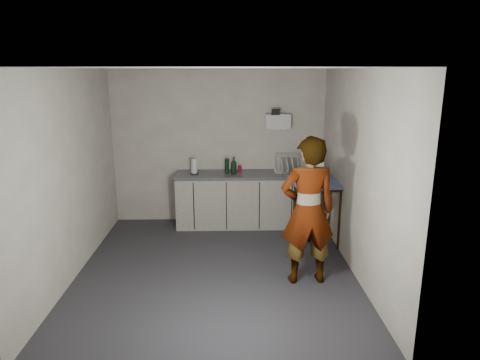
{
  "coord_description": "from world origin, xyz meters",
  "views": [
    {
      "loc": [
        0.19,
        -5.23,
        2.58
      ],
      "look_at": [
        0.33,
        0.45,
        1.11
      ],
      "focal_mm": 32.0,
      "sensor_mm": 36.0,
      "label": 1
    }
  ],
  "objects_px": {
    "kitchen_counter": "(242,201)",
    "side_table": "(317,189)",
    "standing_man": "(308,211)",
    "soap_bottle": "(234,166)",
    "dark_bottle": "(227,166)",
    "soda_can": "(240,169)",
    "paper_towel": "(194,167)",
    "dish_rack": "(288,169)",
    "bakery_box": "(315,176)"
  },
  "relations": [
    {
      "from": "dark_bottle",
      "to": "bakery_box",
      "type": "height_order",
      "value": "bakery_box"
    },
    {
      "from": "soda_can",
      "to": "paper_towel",
      "type": "bearing_deg",
      "value": -173.56
    },
    {
      "from": "standing_man",
      "to": "dark_bottle",
      "type": "xyz_separation_m",
      "value": [
        -0.99,
        2.01,
        0.12
      ]
    },
    {
      "from": "dark_bottle",
      "to": "bakery_box",
      "type": "xyz_separation_m",
      "value": [
        1.32,
        -0.76,
        0.02
      ]
    },
    {
      "from": "kitchen_counter",
      "to": "soap_bottle",
      "type": "bearing_deg",
      "value": -159.6
    },
    {
      "from": "soap_bottle",
      "to": "dish_rack",
      "type": "distance_m",
      "value": 0.91
    },
    {
      "from": "side_table",
      "to": "soap_bottle",
      "type": "height_order",
      "value": "soap_bottle"
    },
    {
      "from": "kitchen_counter",
      "to": "dark_bottle",
      "type": "distance_m",
      "value": 0.66
    },
    {
      "from": "soda_can",
      "to": "paper_towel",
      "type": "distance_m",
      "value": 0.76
    },
    {
      "from": "kitchen_counter",
      "to": "soap_bottle",
      "type": "distance_m",
      "value": 0.64
    },
    {
      "from": "side_table",
      "to": "soap_bottle",
      "type": "distance_m",
      "value": 1.47
    },
    {
      "from": "standing_man",
      "to": "dish_rack",
      "type": "bearing_deg",
      "value": -95.63
    },
    {
      "from": "dish_rack",
      "to": "side_table",
      "type": "bearing_deg",
      "value": -67.46
    },
    {
      "from": "side_table",
      "to": "bakery_box",
      "type": "xyz_separation_m",
      "value": [
        -0.04,
        0.02,
        0.21
      ]
    },
    {
      "from": "side_table",
      "to": "dark_bottle",
      "type": "relative_size",
      "value": 3.8
    },
    {
      "from": "kitchen_counter",
      "to": "side_table",
      "type": "distance_m",
      "value": 1.43
    },
    {
      "from": "standing_man",
      "to": "soap_bottle",
      "type": "height_order",
      "value": "standing_man"
    },
    {
      "from": "paper_towel",
      "to": "dish_rack",
      "type": "height_order",
      "value": "dish_rack"
    },
    {
      "from": "soap_bottle",
      "to": "side_table",
      "type": "bearing_deg",
      "value": -31.14
    },
    {
      "from": "standing_man",
      "to": "soap_bottle",
      "type": "relative_size",
      "value": 6.51
    },
    {
      "from": "standing_man",
      "to": "kitchen_counter",
      "type": "bearing_deg",
      "value": -75.15
    },
    {
      "from": "kitchen_counter",
      "to": "dish_rack",
      "type": "relative_size",
      "value": 5.05
    },
    {
      "from": "kitchen_counter",
      "to": "bakery_box",
      "type": "xyz_separation_m",
      "value": [
        1.06,
        -0.79,
        0.63
      ]
    },
    {
      "from": "soda_can",
      "to": "dark_bottle",
      "type": "distance_m",
      "value": 0.23
    },
    {
      "from": "kitchen_counter",
      "to": "side_table",
      "type": "xyz_separation_m",
      "value": [
        1.1,
        -0.81,
        0.42
      ]
    },
    {
      "from": "kitchen_counter",
      "to": "soap_bottle",
      "type": "xyz_separation_m",
      "value": [
        -0.15,
        -0.05,
        0.62
      ]
    },
    {
      "from": "standing_man",
      "to": "soap_bottle",
      "type": "distance_m",
      "value": 2.17
    },
    {
      "from": "soda_can",
      "to": "paper_towel",
      "type": "xyz_separation_m",
      "value": [
        -0.75,
        -0.08,
        0.06
      ]
    },
    {
      "from": "kitchen_counter",
      "to": "soda_can",
      "type": "xyz_separation_m",
      "value": [
        -0.04,
        0.05,
        0.54
      ]
    },
    {
      "from": "dish_rack",
      "to": "soap_bottle",
      "type": "bearing_deg",
      "value": -175.31
    },
    {
      "from": "soap_bottle",
      "to": "soda_can",
      "type": "height_order",
      "value": "soap_bottle"
    },
    {
      "from": "soap_bottle",
      "to": "bakery_box",
      "type": "xyz_separation_m",
      "value": [
        1.21,
        -0.74,
        0.0
      ]
    },
    {
      "from": "paper_towel",
      "to": "bakery_box",
      "type": "height_order",
      "value": "bakery_box"
    },
    {
      "from": "soap_bottle",
      "to": "dish_rack",
      "type": "xyz_separation_m",
      "value": [
        0.9,
        0.07,
        -0.07
      ]
    },
    {
      "from": "paper_towel",
      "to": "kitchen_counter",
      "type": "bearing_deg",
      "value": 2.61
    },
    {
      "from": "paper_towel",
      "to": "dish_rack",
      "type": "distance_m",
      "value": 1.56
    },
    {
      "from": "side_table",
      "to": "soda_can",
      "type": "relative_size",
      "value": 8.21
    },
    {
      "from": "standing_man",
      "to": "bakery_box",
      "type": "bearing_deg",
      "value": -109.73
    },
    {
      "from": "paper_towel",
      "to": "bakery_box",
      "type": "distance_m",
      "value": 2.01
    },
    {
      "from": "standing_man",
      "to": "dish_rack",
      "type": "distance_m",
      "value": 2.06
    },
    {
      "from": "soap_bottle",
      "to": "dark_bottle",
      "type": "height_order",
      "value": "soap_bottle"
    },
    {
      "from": "standing_man",
      "to": "dark_bottle",
      "type": "distance_m",
      "value": 2.24
    },
    {
      "from": "side_table",
      "to": "bakery_box",
      "type": "distance_m",
      "value": 0.21
    },
    {
      "from": "standing_man",
      "to": "soda_can",
      "type": "xyz_separation_m",
      "value": [
        -0.78,
        2.08,
        0.05
      ]
    },
    {
      "from": "bakery_box",
      "to": "kitchen_counter",
      "type": "bearing_deg",
      "value": 148.58
    },
    {
      "from": "bakery_box",
      "to": "soda_can",
      "type": "bearing_deg",
      "value": 148.07
    },
    {
      "from": "side_table",
      "to": "dark_bottle",
      "type": "bearing_deg",
      "value": 146.07
    },
    {
      "from": "kitchen_counter",
      "to": "soda_can",
      "type": "bearing_deg",
      "value": 132.65
    },
    {
      "from": "soap_bottle",
      "to": "soda_can",
      "type": "relative_size",
      "value": 2.39
    },
    {
      "from": "paper_towel",
      "to": "bakery_box",
      "type": "relative_size",
      "value": 0.69
    }
  ]
}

